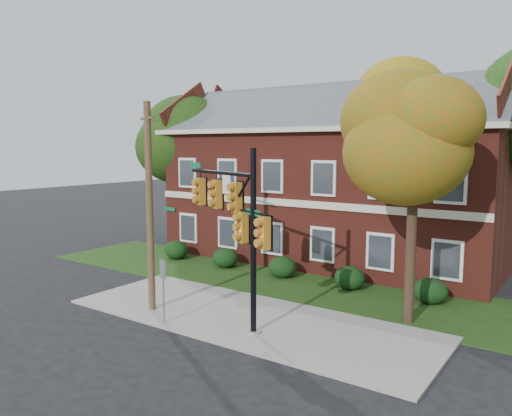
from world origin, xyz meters
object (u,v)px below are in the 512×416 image
Objects in this scene: hedge_center at (282,267)px; traffic_signal at (236,217)px; hedge_left at (225,258)px; apartment_building at (332,170)px; tree_left_rear at (188,141)px; utility_pole at (150,207)px; tree_near_right at (421,136)px; hedge_far_right at (430,291)px; sign_post at (163,281)px; tree_far_rear at (405,108)px; hedge_far_left at (176,250)px; hedge_right at (349,278)px.

traffic_signal is (2.06, -6.39, 3.36)m from hedge_center.
apartment_building is at bearing 56.33° from hedge_left.
traffic_signal is at bearing -41.76° from tree_left_rear.
tree_left_rear is 1.12× the size of utility_pole.
tree_left_rear reaches higher than tree_near_right.
hedge_far_right is 10.61m from sign_post.
tree_far_rear is (-5.88, 15.93, 2.17)m from tree_near_right.
tree_far_rear is at bearing 84.15° from hedge_center.
hedge_far_right is (14.00, 0.00, 0.00)m from hedge_far_left.
hedge_left is 0.60× the size of sign_post.
traffic_signal is 0.79× the size of utility_pole.
apartment_building is at bearing 123.67° from hedge_right.
sign_post is at bearing -122.89° from traffic_signal.
hedge_far_left is 17.61m from tree_far_rear.
hedge_center is at bearing 99.84° from sign_post.
tree_left_rear is 3.78× the size of sign_post.
traffic_signal is (9.06, -6.39, 3.36)m from hedge_far_left.
hedge_far_left is at bearing -143.11° from apartment_building.
utility_pole is at bearing -52.13° from hedge_far_left.
utility_pole reaches higher than sign_post.
utility_pole is (-3.60, -0.63, 0.15)m from traffic_signal.
hedge_left is at bearing -110.29° from tree_far_rear.
hedge_left and hedge_center have the same top height.
hedge_right is at bearing -56.33° from apartment_building.
traffic_signal is at bearing 31.92° from utility_pole.
tree_far_rear is (4.84, 13.09, 8.32)m from hedge_left.
traffic_signal reaches higher than hedge_left.
tree_far_rear reaches higher than tree_left_rear.
traffic_signal reaches higher than hedge_center.
tree_near_right is at bearing -37.28° from hedge_right.
hedge_center is at bearing -23.04° from tree_left_rear.
apartment_building is 2.19× the size of tree_near_right.
utility_pole is at bearing -98.16° from tree_far_rear.
hedge_right is 0.18× the size of utility_pole.
hedge_right is (3.50, -5.25, -4.46)m from apartment_building.
hedge_far_left is at bearing 167.56° from traffic_signal.
tree_far_rear is at bearing 103.79° from utility_pole.
hedge_far_right is (7.00, 0.00, 0.00)m from hedge_center.
hedge_center is (7.00, 0.00, 0.00)m from hedge_far_left.
hedge_left is 0.18× the size of utility_pole.
sign_post is at bearing -90.53° from hedge_center.
hedge_center is at bearing -90.00° from apartment_building.
hedge_right is at bearing -17.37° from tree_left_rear.
hedge_right is at bearing 76.26° from utility_pole.
hedge_far_left is at bearing -122.50° from tree_far_rear.
hedge_center is 0.16× the size of tree_left_rear.
tree_near_right is 1.37× the size of traffic_signal.
hedge_right is 15.66m from tree_far_rear.
hedge_center is 1.00× the size of hedge_right.
tree_far_rear is at bearing 69.71° from hedge_left.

